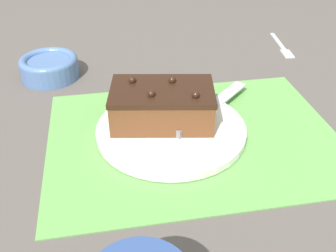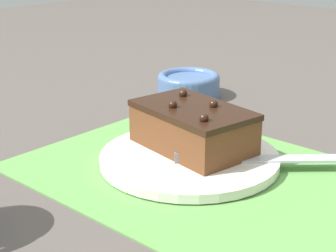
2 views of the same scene
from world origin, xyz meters
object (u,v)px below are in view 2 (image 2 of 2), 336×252
chocolate_cake (193,127)px  cake_plate (189,158)px  serving_knife (229,157)px  small_bowl (189,84)px

chocolate_cake → cake_plate: bearing=-61.2°
cake_plate → serving_knife: bearing=19.5°
cake_plate → small_bowl: small_bowl is taller
cake_plate → small_bowl: (-0.20, 0.24, 0.01)m
serving_knife → cake_plate: bearing=-113.7°
cake_plate → chocolate_cake: (-0.01, 0.02, 0.04)m
cake_plate → small_bowl: bearing=130.1°
cake_plate → serving_knife: (0.05, 0.02, 0.01)m
chocolate_cake → serving_knife: chocolate_cake is taller
serving_knife → small_bowl: bearing=-174.4°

